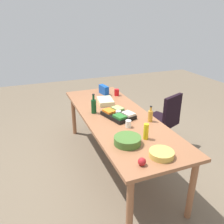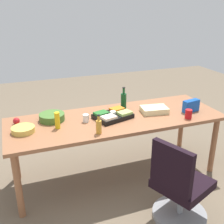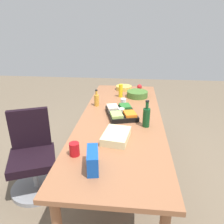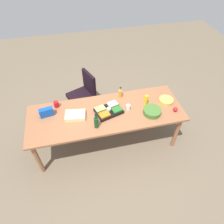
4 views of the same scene
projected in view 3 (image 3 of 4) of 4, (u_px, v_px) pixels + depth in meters
ground_plane at (120, 175)px, 2.76m from camera, size 10.00×10.00×0.00m
conference_table at (121, 123)px, 2.49m from camera, size 2.57×0.90×0.80m
office_chair at (33, 161)px, 2.45m from camera, size 0.63×0.63×0.91m
apple_red at (139, 87)px, 3.46m from camera, size 0.08×0.08×0.08m
mustard_bottle at (121, 91)px, 3.08m from camera, size 0.06×0.06×0.18m
paper_cup at (123, 102)px, 2.78m from camera, size 0.08×0.08×0.09m
wine_bottle at (146, 117)px, 2.20m from camera, size 0.08×0.08×0.28m
sheet_cake at (116, 136)px, 1.98m from camera, size 0.35×0.27×0.07m
red_solo_cup at (74, 149)px, 1.74m from camera, size 0.09×0.09×0.11m
veggie_tray at (121, 113)px, 2.48m from camera, size 0.49×0.40×0.09m
chip_bag_blue at (93, 160)px, 1.57m from camera, size 0.23×0.12×0.15m
chip_bowl at (124, 88)px, 3.43m from camera, size 0.28×0.28×0.06m
dressing_bottle at (97, 100)px, 2.76m from camera, size 0.08×0.08×0.21m
salad_bowl at (137, 94)px, 3.10m from camera, size 0.34×0.34×0.08m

